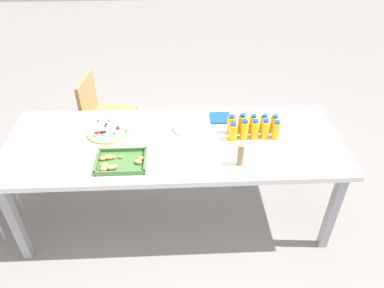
{
  "coord_description": "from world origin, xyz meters",
  "views": [
    {
      "loc": [
        -0.03,
        2.02,
        2.27
      ],
      "look_at": [
        -0.12,
        0.06,
        0.77
      ],
      "focal_mm": 34.18,
      "sensor_mm": 36.0,
      "label": 1
    }
  ],
  "objects_px": {
    "party_table": "(174,148)",
    "juice_bottle_0": "(274,124)",
    "juice_bottle_7": "(255,130)",
    "juice_bottle_9": "(233,132)",
    "juice_bottle_6": "(265,129)",
    "snack_tray": "(119,162)",
    "juice_bottle_2": "(253,124)",
    "plate_stack": "(185,128)",
    "napkin_stack": "(220,118)",
    "fruit_pizza": "(109,130)",
    "chair_near_right": "(103,112)",
    "juice_bottle_1": "(264,124)",
    "juice_bottle_8": "(245,130)",
    "juice_bottle_4": "(231,125)",
    "juice_bottle_5": "(276,130)",
    "cardboard_tube": "(241,155)",
    "juice_bottle_3": "(242,124)"
  },
  "relations": [
    {
      "from": "napkin_stack",
      "to": "snack_tray",
      "type": "bearing_deg",
      "value": 35.08
    },
    {
      "from": "juice_bottle_9",
      "to": "cardboard_tube",
      "type": "xyz_separation_m",
      "value": [
        -0.01,
        0.27,
        0.02
      ]
    },
    {
      "from": "juice_bottle_6",
      "to": "juice_bottle_9",
      "type": "distance_m",
      "value": 0.22
    },
    {
      "from": "juice_bottle_2",
      "to": "plate_stack",
      "type": "distance_m",
      "value": 0.48
    },
    {
      "from": "juice_bottle_0",
      "to": "fruit_pizza",
      "type": "bearing_deg",
      "value": -2.37
    },
    {
      "from": "napkin_stack",
      "to": "juice_bottle_2",
      "type": "bearing_deg",
      "value": 139.97
    },
    {
      "from": "fruit_pizza",
      "to": "juice_bottle_2",
      "type": "bearing_deg",
      "value": 177.41
    },
    {
      "from": "juice_bottle_8",
      "to": "juice_bottle_4",
      "type": "bearing_deg",
      "value": -40.27
    },
    {
      "from": "party_table",
      "to": "fruit_pizza",
      "type": "relative_size",
      "value": 7.28
    },
    {
      "from": "party_table",
      "to": "juice_bottle_2",
      "type": "bearing_deg",
      "value": -171.06
    },
    {
      "from": "juice_bottle_4",
      "to": "juice_bottle_8",
      "type": "relative_size",
      "value": 0.97
    },
    {
      "from": "juice_bottle_1",
      "to": "fruit_pizza",
      "type": "relative_size",
      "value": 0.44
    },
    {
      "from": "napkin_stack",
      "to": "cardboard_tube",
      "type": "bearing_deg",
      "value": 97.31
    },
    {
      "from": "chair_near_right",
      "to": "juice_bottle_7",
      "type": "relative_size",
      "value": 5.67
    },
    {
      "from": "juice_bottle_5",
      "to": "fruit_pizza",
      "type": "xyz_separation_m",
      "value": [
        1.17,
        -0.13,
        -0.05
      ]
    },
    {
      "from": "juice_bottle_1",
      "to": "juice_bottle_8",
      "type": "height_order",
      "value": "juice_bottle_8"
    },
    {
      "from": "party_table",
      "to": "napkin_stack",
      "type": "distance_m",
      "value": 0.44
    },
    {
      "from": "juice_bottle_5",
      "to": "juice_bottle_8",
      "type": "height_order",
      "value": "juice_bottle_8"
    },
    {
      "from": "fruit_pizza",
      "to": "chair_near_right",
      "type": "bearing_deg",
      "value": -74.68
    },
    {
      "from": "juice_bottle_0",
      "to": "juice_bottle_2",
      "type": "relative_size",
      "value": 0.96
    },
    {
      "from": "juice_bottle_1",
      "to": "juice_bottle_8",
      "type": "bearing_deg",
      "value": 27.44
    },
    {
      "from": "chair_near_right",
      "to": "snack_tray",
      "type": "bearing_deg",
      "value": 24.47
    },
    {
      "from": "party_table",
      "to": "juice_bottle_0",
      "type": "xyz_separation_m",
      "value": [
        -0.71,
        -0.09,
        0.13
      ]
    },
    {
      "from": "juice_bottle_5",
      "to": "juice_bottle_6",
      "type": "xyz_separation_m",
      "value": [
        0.07,
        -0.01,
        0.0
      ]
    },
    {
      "from": "chair_near_right",
      "to": "juice_bottle_2",
      "type": "xyz_separation_m",
      "value": [
        -1.2,
        0.71,
        0.32
      ]
    },
    {
      "from": "snack_tray",
      "to": "napkin_stack",
      "type": "relative_size",
      "value": 2.1
    },
    {
      "from": "juice_bottle_3",
      "to": "cardboard_tube",
      "type": "bearing_deg",
      "value": 79.66
    },
    {
      "from": "party_table",
      "to": "plate_stack",
      "type": "height_order",
      "value": "plate_stack"
    },
    {
      "from": "chair_near_right",
      "to": "snack_tray",
      "type": "height_order",
      "value": "chair_near_right"
    },
    {
      "from": "snack_tray",
      "to": "chair_near_right",
      "type": "bearing_deg",
      "value": -73.91
    },
    {
      "from": "juice_bottle_6",
      "to": "napkin_stack",
      "type": "distance_m",
      "value": 0.38
    },
    {
      "from": "juice_bottle_9",
      "to": "napkin_stack",
      "type": "height_order",
      "value": "juice_bottle_9"
    },
    {
      "from": "party_table",
      "to": "juice_bottle_4",
      "type": "xyz_separation_m",
      "value": [
        -0.4,
        -0.08,
        0.13
      ]
    },
    {
      "from": "party_table",
      "to": "snack_tray",
      "type": "distance_m",
      "value": 0.42
    },
    {
      "from": "juice_bottle_9",
      "to": "napkin_stack",
      "type": "relative_size",
      "value": 0.88
    },
    {
      "from": "juice_bottle_0",
      "to": "juice_bottle_3",
      "type": "xyz_separation_m",
      "value": [
        0.23,
        -0.0,
        0.01
      ]
    },
    {
      "from": "juice_bottle_2",
      "to": "fruit_pizza",
      "type": "relative_size",
      "value": 0.44
    },
    {
      "from": "juice_bottle_2",
      "to": "juice_bottle_4",
      "type": "height_order",
      "value": "juice_bottle_4"
    },
    {
      "from": "juice_bottle_0",
      "to": "juice_bottle_6",
      "type": "relative_size",
      "value": 0.91
    },
    {
      "from": "chair_near_right",
      "to": "juice_bottle_9",
      "type": "xyz_separation_m",
      "value": [
        -1.05,
        0.79,
        0.31
      ]
    },
    {
      "from": "juice_bottle_7",
      "to": "juice_bottle_9",
      "type": "distance_m",
      "value": 0.15
    },
    {
      "from": "juice_bottle_2",
      "to": "napkin_stack",
      "type": "relative_size",
      "value": 0.94
    },
    {
      "from": "juice_bottle_6",
      "to": "snack_tray",
      "type": "xyz_separation_m",
      "value": [
        0.98,
        0.24,
        -0.06
      ]
    },
    {
      "from": "party_table",
      "to": "juice_bottle_2",
      "type": "xyz_separation_m",
      "value": [
        -0.56,
        -0.09,
        0.13
      ]
    },
    {
      "from": "cardboard_tube",
      "to": "juice_bottle_2",
      "type": "bearing_deg",
      "value": -111.98
    },
    {
      "from": "juice_bottle_0",
      "to": "juice_bottle_1",
      "type": "height_order",
      "value": "juice_bottle_1"
    },
    {
      "from": "juice_bottle_6",
      "to": "napkin_stack",
      "type": "bearing_deg",
      "value": -41.72
    },
    {
      "from": "juice_bottle_4",
      "to": "napkin_stack",
      "type": "distance_m",
      "value": 0.2
    },
    {
      "from": "party_table",
      "to": "juice_bottle_3",
      "type": "distance_m",
      "value": 0.51
    },
    {
      "from": "juice_bottle_0",
      "to": "juice_bottle_5",
      "type": "xyz_separation_m",
      "value": [
        0.01,
        0.08,
        0.0
      ]
    }
  ]
}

